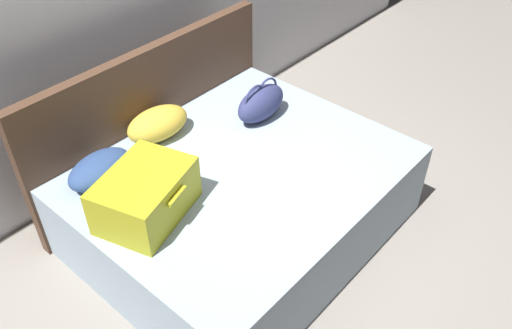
{
  "coord_description": "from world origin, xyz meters",
  "views": [
    {
      "loc": [
        -1.9,
        -1.39,
        2.76
      ],
      "look_at": [
        0.0,
        0.28,
        0.66
      ],
      "focal_mm": 37.64,
      "sensor_mm": 36.0,
      "label": 1
    }
  ],
  "objects_px": {
    "hard_case_large": "(145,195)",
    "bed": "(242,201)",
    "duffel_bag": "(261,103)",
    "pillow_near_headboard": "(100,169)",
    "pillow_center_head": "(158,124)"
  },
  "relations": [
    {
      "from": "bed",
      "to": "duffel_bag",
      "type": "xyz_separation_m",
      "value": [
        0.51,
        0.28,
        0.41
      ]
    },
    {
      "from": "duffel_bag",
      "to": "pillow_center_head",
      "type": "height_order",
      "value": "duffel_bag"
    },
    {
      "from": "bed",
      "to": "pillow_near_headboard",
      "type": "height_order",
      "value": "pillow_near_headboard"
    },
    {
      "from": "hard_case_large",
      "to": "duffel_bag",
      "type": "xyz_separation_m",
      "value": [
        1.16,
        0.15,
        -0.02
      ]
    },
    {
      "from": "hard_case_large",
      "to": "bed",
      "type": "bearing_deg",
      "value": -28.29
    },
    {
      "from": "pillow_near_headboard",
      "to": "duffel_bag",
      "type": "bearing_deg",
      "value": -14.64
    },
    {
      "from": "duffel_bag",
      "to": "pillow_near_headboard",
      "type": "distance_m",
      "value": 1.2
    },
    {
      "from": "pillow_near_headboard",
      "to": "bed",
      "type": "bearing_deg",
      "value": -41.84
    },
    {
      "from": "hard_case_large",
      "to": "pillow_near_headboard",
      "type": "bearing_deg",
      "value": 72.63
    },
    {
      "from": "hard_case_large",
      "to": "duffel_bag",
      "type": "height_order",
      "value": "duffel_bag"
    },
    {
      "from": "hard_case_large",
      "to": "pillow_center_head",
      "type": "distance_m",
      "value": 0.76
    },
    {
      "from": "bed",
      "to": "duffel_bag",
      "type": "bearing_deg",
      "value": 28.68
    },
    {
      "from": "hard_case_large",
      "to": "duffel_bag",
      "type": "bearing_deg",
      "value": -9.7
    },
    {
      "from": "pillow_near_headboard",
      "to": "hard_case_large",
      "type": "bearing_deg",
      "value": -90.45
    },
    {
      "from": "duffel_bag",
      "to": "pillow_near_headboard",
      "type": "height_order",
      "value": "duffel_bag"
    }
  ]
}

